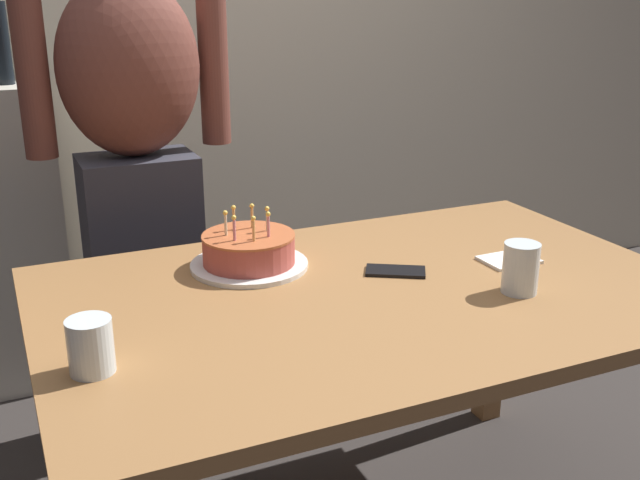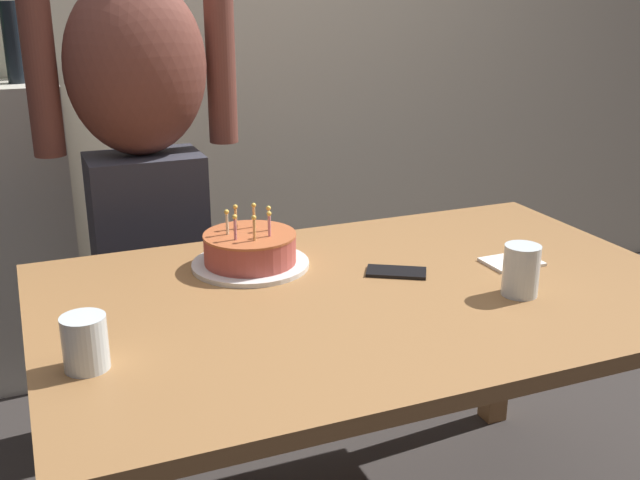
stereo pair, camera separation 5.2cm
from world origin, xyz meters
name	(u,v)px [view 2 (the right image)]	position (x,y,z in m)	size (l,w,h in m)	color
back_wall	(197,12)	(0.00, 1.55, 1.30)	(5.20, 0.10, 2.60)	beige
dining_table	(369,328)	(0.00, 0.00, 0.64)	(1.50, 0.96, 0.74)	olive
birthday_cake	(250,251)	(-0.21, 0.25, 0.78)	(0.29, 0.29, 0.15)	white
water_glass_near	(85,343)	(-0.64, -0.14, 0.79)	(0.08, 0.08, 0.10)	silver
water_glass_far	(521,270)	(0.30, -0.16, 0.80)	(0.08, 0.08, 0.12)	silver
cell_phone	(396,272)	(0.10, 0.07, 0.74)	(0.14, 0.07, 0.01)	black
napkin_stack	(512,262)	(0.40, 0.02, 0.74)	(0.14, 0.10, 0.01)	white
person_man_bearded	(144,170)	(-0.36, 0.82, 0.87)	(0.61, 0.27, 1.66)	#33333D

